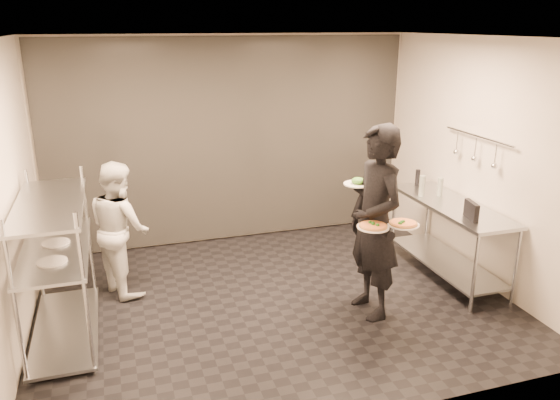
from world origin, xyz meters
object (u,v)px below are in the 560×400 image
object	(u,v)px
chef	(120,228)
bottle_green	(422,186)
pos_monitor	(471,210)
bottle_clear	(440,187)
waiter	(375,223)
pizza_plate_far	(403,224)
pizza_plate_near	(373,226)
pass_rack	(57,262)
salad_plate	(358,182)
prep_counter	(450,227)
bottle_dark	(418,177)

from	to	relation	value
chef	bottle_green	size ratio (longest dim) A/B	5.94
chef	pos_monitor	size ratio (longest dim) A/B	5.65
bottle_clear	chef	bearing A→B (deg)	172.76
pos_monitor	bottle_clear	distance (m)	0.84
pos_monitor	waiter	bearing A→B (deg)	-168.09
waiter	pos_monitor	distance (m)	1.14
waiter	pizza_plate_far	distance (m)	0.29
bottle_green	pizza_plate_near	bearing A→B (deg)	-137.49
pass_rack	salad_plate	world-z (taller)	pass_rack
bottle_green	prep_counter	bearing A→B (deg)	-62.80
pizza_plate_near	bottle_dark	world-z (taller)	bottle_dark
bottle_green	bottle_dark	bearing A→B (deg)	64.80
chef	pizza_plate_far	world-z (taller)	chef
prep_counter	chef	bearing A→B (deg)	168.01
salad_plate	bottle_clear	world-z (taller)	salad_plate
pizza_plate_far	prep_counter	bearing A→B (deg)	34.04
prep_counter	chef	distance (m)	3.82
prep_counter	pizza_plate_far	world-z (taller)	pizza_plate_far
pizza_plate_far	bottle_green	size ratio (longest dim) A/B	1.23
prep_counter	waiter	world-z (taller)	waiter
pass_rack	bottle_clear	world-z (taller)	pass_rack
chef	bottle_dark	world-z (taller)	chef
pass_rack	pizza_plate_far	bearing A→B (deg)	-12.28
chef	salad_plate	bearing A→B (deg)	-136.45
chef	bottle_clear	distance (m)	3.81
bottle_clear	waiter	bearing A→B (deg)	-147.40
waiter	pos_monitor	xyz separation A→B (m)	(1.14, 0.00, 0.01)
bottle_green	pos_monitor	bearing A→B (deg)	-85.61
pizza_plate_far	salad_plate	size ratio (longest dim) A/B	1.06
waiter	pos_monitor	size ratio (longest dim) A/B	7.49
bottle_green	bottle_clear	xyz separation A→B (m)	(0.22, -0.05, -0.02)
pass_rack	waiter	size ratio (longest dim) A/B	0.80
waiter	bottle_clear	size ratio (longest dim) A/B	9.03
pass_rack	prep_counter	world-z (taller)	pass_rack
salad_plate	bottle_dark	size ratio (longest dim) A/B	1.46
pizza_plate_near	bottle_green	world-z (taller)	bottle_green
pizza_plate_far	bottle_dark	xyz separation A→B (m)	(1.08, 1.51, -0.02)
prep_counter	bottle_clear	distance (m)	0.51
salad_plate	pos_monitor	distance (m)	1.30
pizza_plate_near	chef	bearing A→B (deg)	146.28
pizza_plate_far	bottle_green	bearing A→B (deg)	51.11
pizza_plate_near	salad_plate	distance (m)	0.60
salad_plate	waiter	bearing A→B (deg)	-74.23
chef	salad_plate	distance (m)	2.67
pass_rack	prep_counter	size ratio (longest dim) A/B	0.89
pass_rack	bottle_green	xyz separation A→B (m)	(4.14, 0.37, 0.28)
pass_rack	pizza_plate_near	bearing A→B (deg)	-14.47
pizza_plate_far	salad_plate	world-z (taller)	salad_plate
prep_counter	pass_rack	bearing A→B (deg)	-179.97
prep_counter	pos_monitor	distance (m)	0.66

